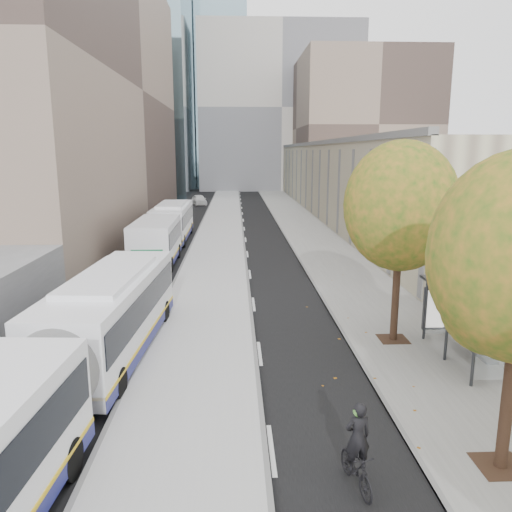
{
  "coord_description": "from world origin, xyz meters",
  "views": [
    {
      "loc": [
        -2.5,
        -5.07,
        7.23
      ],
      "look_at": [
        -1.55,
        17.45,
        2.5
      ],
      "focal_mm": 35.0,
      "sensor_mm": 36.0,
      "label": 1
    }
  ],
  "objects": [
    {
      "name": "bus_shelter",
      "position": [
        5.69,
        10.96,
        2.19
      ],
      "size": [
        1.9,
        4.4,
        2.53
      ],
      "color": "#383A3F",
      "rests_on": "sidewalk"
    },
    {
      "name": "building_tan",
      "position": [
        15.5,
        64.0,
        4.0
      ],
      "size": [
        18.0,
        92.0,
        8.0
      ],
      "primitive_type": "cube",
      "color": "gray",
      "rests_on": "ground"
    },
    {
      "name": "cyclist",
      "position": [
        0.09,
        4.51,
        0.75
      ],
      "size": [
        0.76,
        1.64,
        2.02
      ],
      "rotation": [
        0.0,
        0.0,
        0.2
      ],
      "color": "black",
      "rests_on": "ground"
    },
    {
      "name": "sidewalk",
      "position": [
        4.12,
        35.0,
        0.04
      ],
      "size": [
        4.75,
        150.0,
        0.08
      ],
      "primitive_type": "cube",
      "color": "gray",
      "rests_on": "ground"
    },
    {
      "name": "building_midrise",
      "position": [
        -22.5,
        41.0,
        12.5
      ],
      "size": [
        24.0,
        46.0,
        25.0
      ],
      "primitive_type": "cube",
      "color": "#836E5F",
      "rests_on": "ground"
    },
    {
      "name": "building_far_block",
      "position": [
        6.0,
        96.0,
        15.0
      ],
      "size": [
        30.0,
        18.0,
        30.0
      ],
      "primitive_type": "cube",
      "color": "#AEA89F",
      "rests_on": "ground"
    },
    {
      "name": "bus_near",
      "position": [
        -7.18,
        8.31,
        1.57
      ],
      "size": [
        3.61,
        17.4,
        2.88
      ],
      "rotation": [
        0.0,
        0.0,
        -0.06
      ],
      "color": "white",
      "rests_on": "ground"
    },
    {
      "name": "bus_platform",
      "position": [
        -3.88,
        35.0,
        0.07
      ],
      "size": [
        4.25,
        150.0,
        0.15
      ],
      "primitive_type": "cube",
      "color": "#B4B4B4",
      "rests_on": "ground"
    },
    {
      "name": "distant_car",
      "position": [
        -7.43,
        63.85,
        0.71
      ],
      "size": [
        2.6,
        4.44,
        1.42
      ],
      "primitive_type": "imported",
      "rotation": [
        0.0,
        0.0,
        0.24
      ],
      "color": "silver",
      "rests_on": "ground"
    },
    {
      "name": "bus_far",
      "position": [
        -7.65,
        32.17,
        1.59
      ],
      "size": [
        2.62,
        17.43,
        2.9
      ],
      "rotation": [
        0.0,
        0.0,
        0.0
      ],
      "color": "white",
      "rests_on": "ground"
    },
    {
      "name": "tree_c",
      "position": [
        3.6,
        13.0,
        5.25
      ],
      "size": [
        4.2,
        4.2,
        7.28
      ],
      "color": "black",
      "rests_on": "sidewalk"
    }
  ]
}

